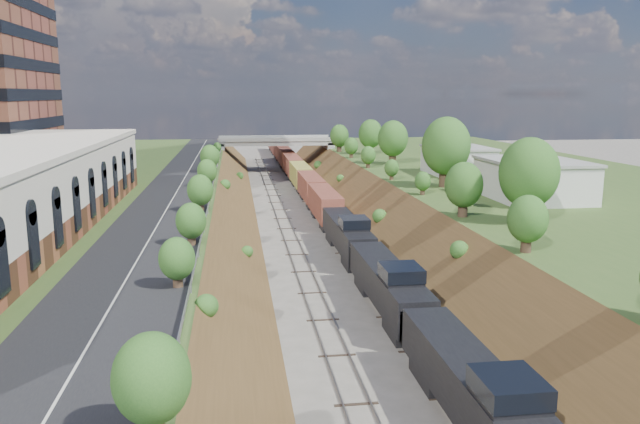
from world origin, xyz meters
TOP-DOWN VIEW (x-y plane):
  - platform_left at (-33.00, 60.00)m, footprint 44.00×180.00m
  - platform_right at (33.00, 60.00)m, footprint 44.00×180.00m
  - embankment_left at (-11.00, 60.00)m, footprint 10.00×180.00m
  - embankment_right at (11.00, 60.00)m, footprint 10.00×180.00m
  - rail_left_track at (-2.60, 60.00)m, footprint 1.58×180.00m
  - rail_right_track at (2.60, 60.00)m, footprint 1.58×180.00m
  - road at (-15.50, 60.00)m, footprint 8.00×180.00m
  - guardrail at (-11.40, 59.80)m, footprint 0.10×171.00m
  - overpass at (0.00, 122.00)m, footprint 24.50×8.30m
  - white_building_near at (23.50, 52.00)m, footprint 9.00×12.00m
  - white_building_far at (23.00, 74.00)m, footprint 8.00×10.00m
  - tree_right_large at (17.00, 40.00)m, footprint 5.25×5.25m
  - tree_left_crest at (-11.80, 20.00)m, footprint 2.45×2.45m
  - freight_train at (2.60, 95.42)m, footprint 2.74×169.75m

SIDE VIEW (x-z plane):
  - embankment_left at x=-11.00m, z-range -5.00..5.00m
  - embankment_right at x=11.00m, z-range -5.00..5.00m
  - rail_left_track at x=-2.60m, z-range 0.00..0.18m
  - rail_right_track at x=2.60m, z-range 0.00..0.18m
  - freight_train at x=2.60m, z-range 0.17..4.72m
  - platform_left at x=-33.00m, z-range 0.00..5.00m
  - platform_right at x=33.00m, z-range 0.00..5.00m
  - overpass at x=0.00m, z-range 1.22..8.62m
  - road at x=-15.50m, z-range 5.00..5.10m
  - guardrail at x=-11.40m, z-range 5.20..5.90m
  - white_building_far at x=23.00m, z-range 5.00..8.60m
  - white_building_near at x=23.50m, z-range 5.00..9.00m
  - tree_left_crest at x=-11.80m, z-range 5.26..8.82m
  - tree_right_large at x=17.00m, z-range 5.58..13.19m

